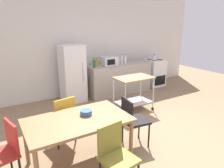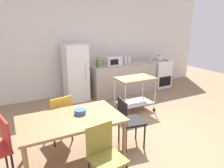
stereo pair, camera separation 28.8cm
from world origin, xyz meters
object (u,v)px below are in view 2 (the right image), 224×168
at_px(chair_mustard, 60,115).
at_px(kitchen_cart, 135,89).
at_px(bottle_olive_oil, 129,60).
at_px(kettle, 160,58).
at_px(stove_oven, 159,73).
at_px(bottle_hot_sauce, 97,63).
at_px(dining_table, 71,123).
at_px(bottle_soda, 126,60).
at_px(chair_black, 128,119).
at_px(chair_olive, 105,154).
at_px(microwave, 113,61).
at_px(bottle_wine, 100,63).
at_px(refrigerator, 76,73).
at_px(fruit_bowl, 80,112).

xyz_separation_m(chair_mustard, kitchen_cart, (1.96, 0.55, 0.05)).
relative_size(bottle_olive_oil, kettle, 1.20).
relative_size(stove_oven, bottle_hot_sauce, 3.22).
relative_size(dining_table, bottle_soda, 4.97).
height_order(chair_black, bottle_olive_oil, bottle_olive_oil).
distance_m(chair_mustard, chair_olive, 1.40).
height_order(bottle_olive_oil, kettle, bottle_olive_oil).
xyz_separation_m(microwave, kettle, (1.68, -0.06, -0.03)).
bearing_deg(bottle_wine, microwave, -14.27).
relative_size(chair_mustard, microwave, 1.93).
height_order(kitchen_cart, microwave, microwave).
relative_size(dining_table, refrigerator, 0.97).
relative_size(chair_black, kettle, 3.71).
xyz_separation_m(bottle_olive_oil, fruit_bowl, (-2.38, -2.39, -0.23)).
xyz_separation_m(bottle_wine, fruit_bowl, (-1.49, -2.53, -0.21)).
relative_size(chair_black, bottle_olive_oil, 3.11).
bearing_deg(kitchen_cart, bottle_wine, 101.15).
relative_size(chair_olive, bottle_wine, 3.66).
distance_m(chair_black, bottle_hot_sauce, 2.60).
distance_m(stove_oven, kettle, 0.57).
distance_m(stove_oven, microwave, 1.89).
bearing_deg(bottle_soda, dining_table, -134.49).
distance_m(bottle_soda, bottle_olive_oil, 0.14).
bearing_deg(bottle_wine, kitchen_cart, -78.85).
xyz_separation_m(refrigerator, microwave, (1.10, -0.12, 0.25)).
distance_m(chair_mustard, fruit_bowl, 0.67).
relative_size(refrigerator, bottle_wine, 6.38).
bearing_deg(chair_black, bottle_wine, -5.68).
bearing_deg(chair_black, bottle_soda, -21.24).
relative_size(stove_oven, kettle, 3.84).
height_order(chair_mustard, bottle_hot_sauce, bottle_hot_sauce).
xyz_separation_m(bottle_hot_sauce, kettle, (2.20, -0.02, -0.02)).
bearing_deg(bottle_wine, fruit_bowl, -120.45).
relative_size(bottle_wine, kettle, 1.01).
xyz_separation_m(refrigerator, bottle_soda, (1.49, -0.18, 0.25)).
bearing_deg(dining_table, refrigerator, 70.80).
relative_size(dining_table, kitchen_cart, 1.65).
xyz_separation_m(refrigerator, kitchen_cart, (1.02, -1.42, -0.20)).
height_order(dining_table, bottle_soda, bottle_soda).
bearing_deg(kitchen_cart, stove_oven, 35.51).
bearing_deg(dining_table, bottle_olive_oil, 44.08).
height_order(stove_oven, kitchen_cart, stove_oven).
height_order(kitchen_cart, kettle, kettle).
distance_m(chair_black, kitchen_cart, 1.56).
bearing_deg(dining_table, kitchen_cart, 32.03).
distance_m(dining_table, fruit_bowl, 0.22).
bearing_deg(dining_table, bottle_soda, 45.51).
bearing_deg(dining_table, fruit_bowl, 23.83).
bearing_deg(dining_table, bottle_wine, 57.55).
bearing_deg(chair_olive, stove_oven, 33.88).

